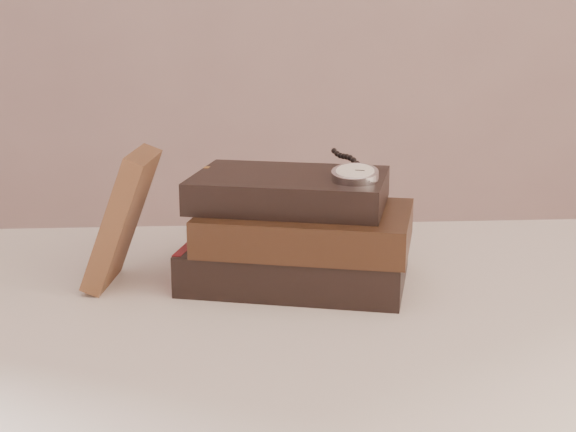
{
  "coord_description": "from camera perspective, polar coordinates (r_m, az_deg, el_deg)",
  "views": [
    {
      "loc": [
        -0.07,
        -0.48,
        1.05
      ],
      "look_at": [
        -0.01,
        0.41,
        0.82
      ],
      "focal_mm": 52.14,
      "sensor_mm": 36.0,
      "label": 1
    }
  ],
  "objects": [
    {
      "name": "table",
      "position": [
        0.92,
        0.83,
        -10.97
      ],
      "size": [
        1.0,
        0.6,
        0.75
      ],
      "color": "silver",
      "rests_on": "ground"
    },
    {
      "name": "book_stack",
      "position": [
        0.92,
        0.71,
        -1.16
      ],
      "size": [
        0.27,
        0.22,
        0.12
      ],
      "color": "black",
      "rests_on": "table"
    },
    {
      "name": "journal",
      "position": [
        0.92,
        -11.25,
        -0.16
      ],
      "size": [
        0.09,
        0.1,
        0.15
      ],
      "primitive_type": "cube",
      "rotation": [
        0.0,
        0.36,
        -0.13
      ],
      "color": "#402718",
      "rests_on": "table"
    },
    {
      "name": "pocket_watch",
      "position": [
        0.89,
        4.54,
        2.95
      ],
      "size": [
        0.06,
        0.16,
        0.02
      ],
      "color": "silver",
      "rests_on": "book_stack"
    },
    {
      "name": "eyeglasses",
      "position": [
        1.01,
        -3.26,
        0.97
      ],
      "size": [
        0.12,
        0.14,
        0.05
      ],
      "color": "silver",
      "rests_on": "book_stack"
    }
  ]
}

